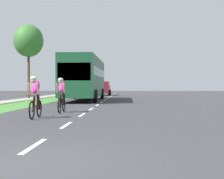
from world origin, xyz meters
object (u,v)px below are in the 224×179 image
cyclist_trailing (62,95)px  suv_maroon (102,88)px  cyclist_lead (35,97)px  bus_dark_green (85,77)px  street_tree_near (29,41)px

cyclist_trailing → suv_maroon: bearing=90.4°
cyclist_lead → suv_maroon: (0.24, 31.62, 0.14)m
cyclist_trailing → cyclist_lead: bearing=-98.9°
bus_dark_green → suv_maroon: 15.82m
cyclist_lead → street_tree_near: (-6.02, 19.97, 4.73)m
bus_dark_green → street_tree_near: bearing=145.1°
street_tree_near → cyclist_trailing: bearing=-69.3°
cyclist_trailing → bus_dark_green: (-0.54, 12.99, 1.17)m
cyclist_trailing → suv_maroon: 28.77m
bus_dark_green → suv_maroon: size_ratio=2.47×
cyclist_trailing → street_tree_near: (-6.46, 17.11, 4.73)m
cyclist_lead → cyclist_trailing: 2.89m
bus_dark_green → street_tree_near: street_tree_near is taller
street_tree_near → bus_dark_green: bearing=-34.9°
cyclist_trailing → street_tree_near: street_tree_near is taller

